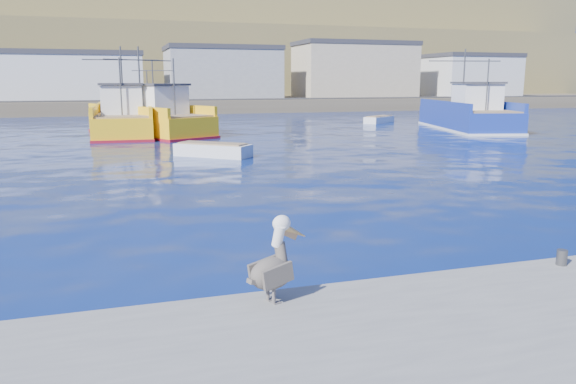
{
  "coord_description": "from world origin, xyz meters",
  "views": [
    {
      "loc": [
        -5.11,
        -11.66,
        3.98
      ],
      "look_at": [
        -0.79,
        2.09,
        1.12
      ],
      "focal_mm": 35.0,
      "sensor_mm": 36.0,
      "label": 1
    }
  ],
  "objects_px": {
    "trawler_blue": "(468,116)",
    "pelican": "(274,266)",
    "trawler_yellow_a": "(124,120)",
    "trawler_yellow_b": "(152,120)",
    "skiff_far": "(379,120)",
    "boat_orange": "(152,112)",
    "skiff_mid": "(213,151)"
  },
  "relations": [
    {
      "from": "skiff_far",
      "to": "pelican",
      "type": "bearing_deg",
      "value": -118.56
    },
    {
      "from": "skiff_far",
      "to": "boat_orange",
      "type": "bearing_deg",
      "value": 161.99
    },
    {
      "from": "trawler_blue",
      "to": "trawler_yellow_a",
      "type": "bearing_deg",
      "value": 172.81
    },
    {
      "from": "pelican",
      "to": "boat_orange",
      "type": "bearing_deg",
      "value": 88.18
    },
    {
      "from": "skiff_far",
      "to": "pelican",
      "type": "relative_size",
      "value": 2.76
    },
    {
      "from": "boat_orange",
      "to": "skiff_mid",
      "type": "distance_m",
      "value": 26.39
    },
    {
      "from": "skiff_far",
      "to": "trawler_blue",
      "type": "bearing_deg",
      "value": -66.39
    },
    {
      "from": "trawler_blue",
      "to": "pelican",
      "type": "height_order",
      "value": "trawler_blue"
    },
    {
      "from": "trawler_blue",
      "to": "pelican",
      "type": "xyz_separation_m",
      "value": [
        -26.22,
        -32.37,
        -0.03
      ]
    },
    {
      "from": "skiff_far",
      "to": "pelican",
      "type": "distance_m",
      "value": 46.84
    },
    {
      "from": "trawler_yellow_a",
      "to": "pelican",
      "type": "distance_m",
      "value": 35.88
    },
    {
      "from": "trawler_yellow_b",
      "to": "skiff_far",
      "type": "distance_m",
      "value": 22.64
    },
    {
      "from": "trawler_yellow_b",
      "to": "skiff_mid",
      "type": "xyz_separation_m",
      "value": [
        2.23,
        -13.63,
        -0.79
      ]
    },
    {
      "from": "boat_orange",
      "to": "pelican",
      "type": "distance_m",
      "value": 47.95
    },
    {
      "from": "trawler_yellow_a",
      "to": "skiff_mid",
      "type": "bearing_deg",
      "value": -73.54
    },
    {
      "from": "trawler_yellow_a",
      "to": "pelican",
      "type": "xyz_separation_m",
      "value": [
        1.43,
        -35.85,
        0.01
      ]
    },
    {
      "from": "boat_orange",
      "to": "trawler_yellow_b",
      "type": "bearing_deg",
      "value": -94.32
    },
    {
      "from": "boat_orange",
      "to": "skiff_mid",
      "type": "bearing_deg",
      "value": -87.24
    },
    {
      "from": "trawler_yellow_a",
      "to": "skiff_far",
      "type": "xyz_separation_m",
      "value": [
        23.82,
        5.28,
        -0.83
      ]
    },
    {
      "from": "trawler_yellow_b",
      "to": "pelican",
      "type": "bearing_deg",
      "value": -90.91
    },
    {
      "from": "trawler_yellow_a",
      "to": "boat_orange",
      "type": "distance_m",
      "value": 12.42
    },
    {
      "from": "trawler_yellow_b",
      "to": "trawler_blue",
      "type": "distance_m",
      "value": 25.82
    },
    {
      "from": "trawler_yellow_a",
      "to": "trawler_blue",
      "type": "xyz_separation_m",
      "value": [
        27.65,
        -3.49,
        0.04
      ]
    },
    {
      "from": "trawler_blue",
      "to": "skiff_far",
      "type": "distance_m",
      "value": 9.61
    },
    {
      "from": "trawler_yellow_a",
      "to": "trawler_yellow_b",
      "type": "bearing_deg",
      "value": -18.1
    },
    {
      "from": "trawler_blue",
      "to": "pelican",
      "type": "distance_m",
      "value": 41.66
    },
    {
      "from": "trawler_blue",
      "to": "pelican",
      "type": "relative_size",
      "value": 9.7
    },
    {
      "from": "boat_orange",
      "to": "pelican",
      "type": "height_order",
      "value": "boat_orange"
    },
    {
      "from": "skiff_mid",
      "to": "pelican",
      "type": "xyz_separation_m",
      "value": [
        -2.79,
        -21.57,
        0.81
      ]
    },
    {
      "from": "skiff_mid",
      "to": "pelican",
      "type": "distance_m",
      "value": 21.77
    },
    {
      "from": "skiff_far",
      "to": "skiff_mid",
      "type": "bearing_deg",
      "value": -135.05
    },
    {
      "from": "boat_orange",
      "to": "pelican",
      "type": "relative_size",
      "value": 5.69
    }
  ]
}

